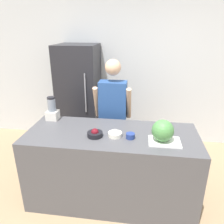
# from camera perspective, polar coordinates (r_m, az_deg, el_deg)

# --- Properties ---
(ground_plane) EXTENTS (14.00, 14.00, 0.00)m
(ground_plane) POSITION_cam_1_polar(r_m,az_deg,el_deg) (2.84, -1.42, -26.63)
(ground_plane) COLOR tan
(wall_back) EXTENTS (8.00, 0.06, 2.60)m
(wall_back) POSITION_cam_1_polar(r_m,az_deg,el_deg) (4.12, 3.33, 10.07)
(wall_back) COLOR silver
(wall_back) RESTS_ON ground_plane
(counter_island) EXTENTS (2.03, 0.83, 0.94)m
(counter_island) POSITION_cam_1_polar(r_m,az_deg,el_deg) (2.83, -0.12, -14.01)
(counter_island) COLOR #4C4C51
(counter_island) RESTS_ON ground_plane
(refrigerator) EXTENTS (0.69, 0.69, 1.84)m
(refrigerator) POSITION_cam_1_polar(r_m,az_deg,el_deg) (3.99, -8.48, 3.83)
(refrigerator) COLOR #232328
(refrigerator) RESTS_ON ground_plane
(person) EXTENTS (0.53, 0.27, 1.71)m
(person) POSITION_cam_1_polar(r_m,az_deg,el_deg) (3.21, 0.23, -1.00)
(person) COLOR #333338
(person) RESTS_ON ground_plane
(cutting_board) EXTENTS (0.34, 0.25, 0.01)m
(cutting_board) POSITION_cam_1_polar(r_m,az_deg,el_deg) (2.45, 13.56, -7.54)
(cutting_board) COLOR white
(cutting_board) RESTS_ON counter_island
(watermelon) EXTENTS (0.24, 0.24, 0.24)m
(watermelon) POSITION_cam_1_polar(r_m,az_deg,el_deg) (2.40, 13.12, -4.76)
(watermelon) COLOR #4C8C47
(watermelon) RESTS_ON cutting_board
(bowl_cherries) EXTENTS (0.18, 0.18, 0.10)m
(bowl_cherries) POSITION_cam_1_polar(r_m,az_deg,el_deg) (2.50, -4.49, -5.67)
(bowl_cherries) COLOR black
(bowl_cherries) RESTS_ON counter_island
(bowl_cream) EXTENTS (0.16, 0.16, 0.09)m
(bowl_cream) POSITION_cam_1_polar(r_m,az_deg,el_deg) (2.50, 0.79, -5.71)
(bowl_cream) COLOR white
(bowl_cream) RESTS_ON counter_island
(bowl_small_blue) EXTENTS (0.10, 0.10, 0.06)m
(bowl_small_blue) POSITION_cam_1_polar(r_m,az_deg,el_deg) (2.46, 4.82, -6.22)
(bowl_small_blue) COLOR navy
(bowl_small_blue) RESTS_ON counter_island
(blender) EXTENTS (0.15, 0.15, 0.31)m
(blender) POSITION_cam_1_polar(r_m,az_deg,el_deg) (3.01, -15.35, 0.43)
(blender) COLOR silver
(blender) RESTS_ON counter_island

